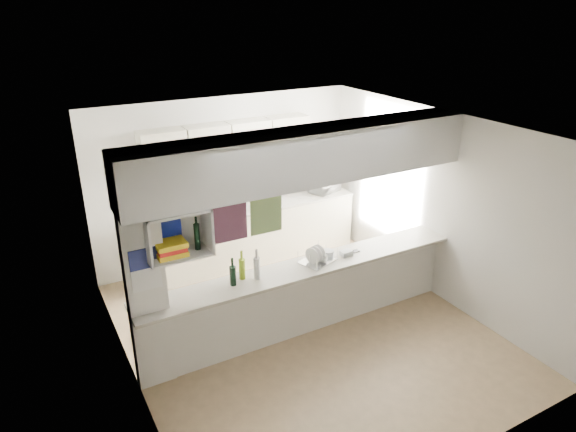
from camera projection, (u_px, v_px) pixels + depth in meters
floor at (304, 330)px, 6.55m from camera, size 4.80×4.80×0.00m
ceiling at (307, 129)px, 5.55m from camera, size 4.80×4.80×0.00m
wall_back at (226, 180)px, 7.98m from camera, size 4.20×0.00×4.20m
wall_left at (125, 282)px, 5.11m from camera, size 0.00×4.80×4.80m
wall_right at (437, 206)px, 6.99m from camera, size 0.00×4.80×4.80m
servery_partition at (293, 213)px, 5.83m from camera, size 4.20×0.50×2.60m
cubby_shelf at (175, 236)px, 5.14m from camera, size 0.65×0.35×0.50m
kitchen_run at (244, 212)px, 8.03m from camera, size 3.60×0.63×2.24m
microwave at (325, 184)px, 8.57m from camera, size 0.57×0.48×0.27m
bowl at (325, 175)px, 8.46m from camera, size 0.26×0.26×0.06m
dish_rack at (318, 255)px, 6.28m from camera, size 0.50×0.44×0.23m
cup at (323, 259)px, 6.26m from camera, size 0.13×0.13×0.09m
wine_bottles at (244, 270)px, 5.84m from camera, size 0.37×0.15×0.37m
plastic_tubs at (336, 253)px, 6.45m from camera, size 0.49×0.22×0.07m
utensil_jar at (190, 213)px, 7.59m from camera, size 0.10×0.10×0.13m
knife_block at (220, 205)px, 7.82m from camera, size 0.11×0.10×0.18m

